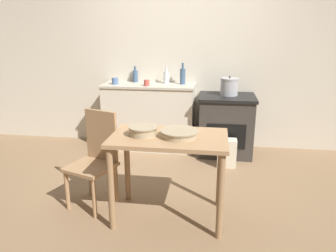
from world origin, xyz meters
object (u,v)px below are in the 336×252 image
Objects in this scene: flour_sack at (227,153)px; mixing_bowl_small at (143,130)px; cup_center at (147,83)px; bottle_far_left at (135,76)px; work_table at (169,151)px; stock_pot at (229,87)px; bottle_mid_left at (183,76)px; mixing_bowl_large at (179,133)px; cup_center_left at (115,81)px; stove at (226,125)px; chair at (96,157)px; bottle_left at (166,77)px.

mixing_bowl_small is at bearing -121.60° from flour_sack.
flour_sack is 1.42m from cup_center.
cup_center is (0.23, -0.31, -0.05)m from bottle_far_left.
flour_sack is 1.41× the size of mixing_bowl_small.
work_table is 3.94× the size of stock_pot.
bottle_far_left is at bearing 127.27° from cup_center.
bottle_mid_left is at bearing 92.35° from work_table.
cup_center_left reaches higher than mixing_bowl_large.
stove reaches higher than work_table.
stock_pot is 0.66m from bottle_mid_left.
chair is 1.60m from cup_center.
stove is 2.77× the size of bottle_mid_left.
bottle_far_left is 2.74× the size of cup_center.
cup_center is (-0.64, 1.68, 0.15)m from mixing_bowl_large.
cup_center_left is at bearing 122.13° from mixing_bowl_large.
stove is 3.57× the size of bottle_far_left.
mixing_bowl_small is 1.11× the size of bottle_far_left.
stove is 1.07m from bottle_left.
mixing_bowl_large is (-0.45, -1.75, 0.41)m from stove.
bottle_mid_left is (-0.62, 0.15, 0.64)m from stove.
bottle_mid_left is at bearing 8.82° from cup_center_left.
flour_sack is (0.01, -0.48, -0.23)m from stove.
stove is 0.53m from flour_sack.
chair is at bearing -97.49° from cup_center.
cup_center_left is (-0.79, 1.75, 0.14)m from mixing_bowl_small.
stock_pot is at bearing -8.82° from bottle_far_left.
cup_center_left is at bearing 114.15° from mixing_bowl_small.
bottle_far_left is 0.99× the size of bottle_left.
work_table is at bearing -68.53° from bottle_far_left.
bottle_far_left reaches higher than cup_center_left.
flour_sack is 1.63m from mixing_bowl_small.
cup_center_left is 0.47m from cup_center.
bottle_far_left is (-0.03, 1.81, 0.54)m from chair.
flour_sack is at bearing -88.57° from stove.
cup_center is (-0.32, 1.68, 0.14)m from mixing_bowl_small.
bottle_mid_left reaches higher than cup_center.
bottle_far_left is (-0.87, 1.99, 0.20)m from mixing_bowl_large.
mixing_bowl_small reaches higher than stove.
bottle_left is (-0.31, 1.91, 0.37)m from work_table.
stove is 1.47m from bottle_far_left.
chair is (-1.29, -1.57, 0.07)m from stove.
bottle_mid_left reaches higher than cup_center_left.
bottle_left is at bearing 95.81° from chair.
flour_sack is 1.09× the size of mixing_bowl_large.
bottle_mid_left is 0.52m from cup_center.
mixing_bowl_large is 0.32m from mixing_bowl_small.
bottle_left is (-0.87, 0.65, 0.84)m from flour_sack.
bottle_far_left is at bearing 110.77° from chair.
bottle_far_left is (-1.32, 0.24, 0.61)m from stove.
flour_sack is 1.39× the size of stock_pot.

